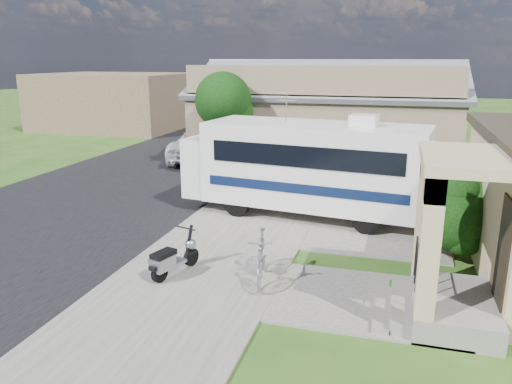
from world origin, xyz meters
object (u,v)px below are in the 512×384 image
(motorhome, at_px, (306,165))
(van, at_px, (243,124))
(bicycle, at_px, (261,259))
(shrub, at_px, (458,215))
(scooter, at_px, (172,259))
(garden_hose, at_px, (399,288))
(pickup_truck, at_px, (203,145))

(motorhome, bearing_deg, van, 121.65)
(motorhome, bearing_deg, bicycle, -82.88)
(van, bearing_deg, shrub, -55.26)
(motorhome, relative_size, bicycle, 4.19)
(scooter, xyz_separation_m, van, (-4.85, 21.28, 0.42))
(van, bearing_deg, motorhome, -63.23)
(shrub, bearing_deg, scooter, -155.21)
(bicycle, bearing_deg, garden_hose, -5.02)
(bicycle, bearing_deg, motorhome, 78.38)
(shrub, distance_m, garden_hose, 2.97)
(shrub, height_order, pickup_truck, shrub)
(garden_hose, bearing_deg, scooter, -172.84)
(pickup_truck, bearing_deg, van, -99.05)
(scooter, distance_m, van, 21.83)
(shrub, distance_m, scooter, 7.32)
(bicycle, bearing_deg, scooter, 177.14)
(van, bearing_deg, pickup_truck, -85.95)
(van, bearing_deg, garden_hose, -61.35)
(shrub, distance_m, van, 21.53)
(scooter, xyz_separation_m, garden_hose, (5.25, 0.66, -0.38))
(motorhome, xyz_separation_m, pickup_truck, (-6.79, 7.84, -0.94))
(bicycle, relative_size, van, 0.31)
(shrub, xyz_separation_m, garden_hose, (-1.37, -2.40, -1.10))
(motorhome, distance_m, scooter, 6.24)
(shrub, height_order, bicycle, shrub)
(motorhome, distance_m, garden_hose, 6.16)
(shrub, relative_size, scooter, 1.47)
(pickup_truck, bearing_deg, scooter, 98.38)
(garden_hose, bearing_deg, pickup_truck, 127.47)
(motorhome, distance_m, shrub, 5.24)
(scooter, height_order, van, van)
(shrub, bearing_deg, motorhome, 149.14)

